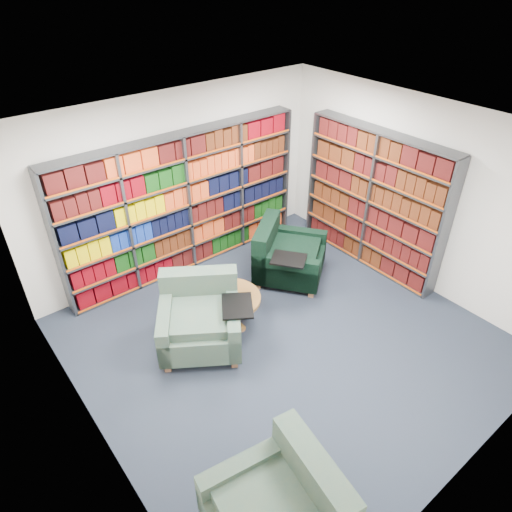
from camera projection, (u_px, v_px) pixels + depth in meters
room_shell at (288, 254)px, 5.36m from camera, size 5.02×5.02×2.82m
bookshelf_back at (186, 204)px, 7.04m from camera, size 4.00×0.28×2.20m
bookshelf_right at (373, 201)px, 7.13m from camera, size 0.28×2.50×2.20m
chair_teal_left at (200, 318)px, 5.96m from camera, size 1.41×1.41×0.92m
chair_green_right at (284, 257)px, 7.14m from camera, size 1.40×1.40×0.91m
chair_teal_front at (284, 511)px, 3.93m from camera, size 1.16×1.27×0.92m
coffee_table at (229, 302)px, 6.30m from camera, size 0.87×0.87×0.61m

